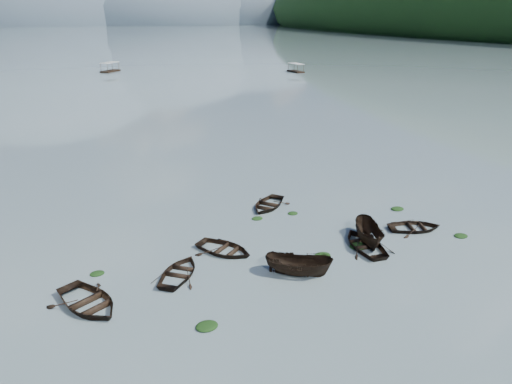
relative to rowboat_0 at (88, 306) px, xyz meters
name	(u,v)px	position (x,y,z in m)	size (l,w,h in m)	color
ground_plane	(333,295)	(13.07, -4.03, 0.00)	(2400.00, 2400.00, 0.00)	slate
haze_mtn_b	(35,24)	(-46.93, 895.97, 0.00)	(520.00, 520.00, 340.00)	#475666
haze_mtn_c	(152,23)	(153.07, 895.97, 0.00)	(520.00, 520.00, 260.00)	#475666
haze_mtn_d	(242,22)	(333.07, 895.97, 0.00)	(520.00, 520.00, 220.00)	#475666
rowboat_0	(88,306)	(0.00, 0.00, 0.00)	(3.35, 4.69, 0.97)	black
rowboat_1	(180,275)	(5.40, 1.32, 0.00)	(2.77, 3.88, 0.80)	black
rowboat_2	(298,275)	(12.22, -1.30, 0.00)	(1.57, 4.18, 1.62)	black
rowboat_3	(365,247)	(18.12, 0.24, 0.00)	(3.06, 4.28, 0.89)	black
rowboat_4	(415,230)	(23.15, 1.19, 0.00)	(2.81, 3.94, 0.82)	black
rowboat_5	(369,242)	(18.77, 0.74, 0.00)	(1.61, 4.28, 1.65)	black
rowboat_6	(224,252)	(8.84, 3.12, 0.00)	(2.94, 4.11, 0.85)	black
rowboat_7	(268,207)	(14.63, 9.20, 0.00)	(2.97, 4.16, 0.86)	black
weed_clump_0	(207,327)	(5.59, -4.14, 0.00)	(1.17, 0.96, 0.26)	black
weed_clump_1	(322,256)	(14.74, 0.15, 0.00)	(1.15, 0.92, 0.25)	black
weed_clump_2	(358,247)	(17.70, 0.41, 0.00)	(1.28, 1.02, 0.28)	black
weed_clump_3	(293,214)	(15.95, 7.16, 0.00)	(0.84, 0.71, 0.19)	black
weed_clump_4	(461,236)	(25.53, -0.94, 0.00)	(1.02, 0.81, 0.21)	black
weed_clump_5	(97,274)	(0.66, 3.34, 0.00)	(0.89, 0.72, 0.19)	black
weed_clump_6	(257,219)	(12.91, 7.30, 0.00)	(0.89, 0.74, 0.19)	black
weed_clump_7	(397,209)	(24.35, 4.78, 0.00)	(1.09, 0.87, 0.24)	black
pontoon_centre	(110,72)	(10.97, 113.95, 0.00)	(2.64, 6.34, 2.43)	black
pontoon_right	(296,72)	(58.93, 94.20, 0.00)	(2.42, 5.81, 2.23)	black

